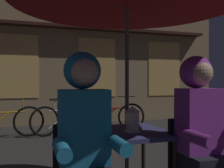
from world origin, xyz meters
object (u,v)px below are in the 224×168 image
object	(u,v)px
bicycle_third	(67,119)
bicycle_fourth	(110,116)
cafe_table	(127,142)
chair_right	(197,165)
lantern	(132,119)
person_left_hooded	(84,131)
bicycle_second	(3,122)
person_right_hooded	(202,124)

from	to	relation	value
bicycle_third	bicycle_fourth	world-z (taller)	same
cafe_table	chair_right	bearing A→B (deg)	-37.55
lantern	bicycle_fourth	bearing A→B (deg)	75.15
lantern	person_left_hooded	distance (m)	0.60
lantern	bicycle_third	bearing A→B (deg)	90.75
bicycle_second	bicycle_third	xyz separation A→B (m)	(1.32, 0.07, 0.00)
person_right_hooded	bicycle_second	world-z (taller)	person_right_hooded
bicycle_third	person_left_hooded	bearing A→B (deg)	-96.24
chair_right	bicycle_fourth	distance (m)	4.17
lantern	chair_right	bearing A→B (deg)	-31.50
cafe_table	bicycle_second	distance (m)	3.86
bicycle_second	bicycle_fourth	xyz separation A→B (m)	(2.39, 0.16, 0.00)
cafe_table	person_right_hooded	size ratio (longest dim) A/B	0.53
cafe_table	bicycle_fourth	bearing A→B (deg)	74.58
bicycle_second	chair_right	bearing A→B (deg)	-65.22
lantern	bicycle_fourth	world-z (taller)	lantern
cafe_table	bicycle_fourth	world-z (taller)	bicycle_fourth
cafe_table	chair_right	xyz separation A→B (m)	(0.48, -0.37, -0.15)
chair_right	bicycle_fourth	world-z (taller)	chair_right
lantern	chair_right	world-z (taller)	lantern
bicycle_second	bicycle_fourth	distance (m)	2.40
person_left_hooded	person_right_hooded	xyz separation A→B (m)	(0.96, 0.00, 0.00)
chair_right	bicycle_third	world-z (taller)	chair_right
lantern	person_right_hooded	bearing A→B (deg)	-36.35
person_right_hooded	lantern	bearing A→B (deg)	143.65
person_left_hooded	bicycle_second	xyz separation A→B (m)	(-0.87, 4.03, -0.50)
person_left_hooded	bicycle_third	size ratio (longest dim) A/B	0.85
person_left_hooded	cafe_table	bearing A→B (deg)	41.57
cafe_table	person_right_hooded	distance (m)	0.67
person_left_hooded	bicycle_second	distance (m)	4.15
chair_right	cafe_table	bearing A→B (deg)	142.45
lantern	person_right_hooded	distance (m)	0.57
person_left_hooded	bicycle_third	xyz separation A→B (m)	(0.45, 4.10, -0.50)
bicycle_third	person_right_hooded	bearing A→B (deg)	-82.89
lantern	bicycle_fourth	xyz separation A→B (m)	(1.02, 3.85, -0.51)
cafe_table	lantern	size ratio (longest dim) A/B	3.20
chair_right	bicycle_second	bearing A→B (deg)	114.78
bicycle_second	bicycle_fourth	bearing A→B (deg)	3.83
person_right_hooded	bicycle_third	size ratio (longest dim) A/B	0.85
chair_right	person_right_hooded	world-z (taller)	person_right_hooded
lantern	cafe_table	bearing A→B (deg)	101.70
bicycle_third	lantern	bearing A→B (deg)	-89.25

